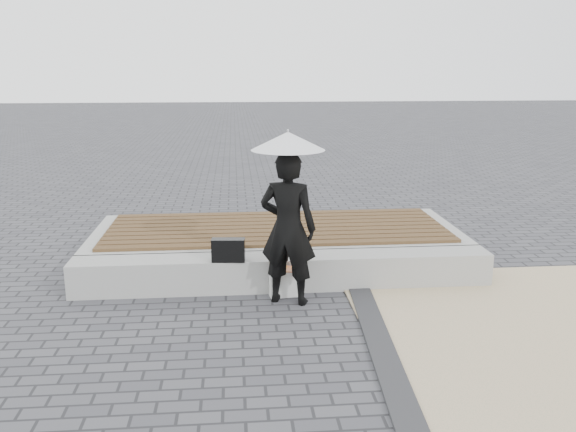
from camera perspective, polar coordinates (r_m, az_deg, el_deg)
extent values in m
plane|color=#454549|center=(5.88, 0.93, -12.20)|extent=(80.00, 80.00, 0.00)
cube|color=#2C2C2E|center=(5.56, 9.43, -13.84)|extent=(0.61, 5.20, 0.04)
cube|color=#979792|center=(7.28, -0.39, -5.23)|extent=(5.00, 0.45, 0.40)
cube|color=#A2A29D|center=(8.41, -1.07, -2.55)|extent=(5.00, 2.00, 0.40)
imported|color=black|center=(6.63, 0.00, -1.17)|extent=(0.73, 0.60, 1.72)
cylinder|color=#B2B2B7|center=(6.53, 0.00, 2.78)|extent=(0.01, 0.01, 0.79)
cone|color=silver|center=(6.45, 0.00, 7.09)|extent=(0.79, 0.79, 0.19)
sphere|color=#B2B2B7|center=(6.44, 0.00, 8.07)|extent=(0.03, 0.03, 0.03)
cube|color=black|center=(6.99, -5.65, -3.22)|extent=(0.39, 0.16, 0.27)
cube|color=silver|center=(7.01, -0.39, -6.23)|extent=(0.34, 0.19, 0.34)
cube|color=#EC464C|center=(6.90, -0.36, -5.00)|extent=(0.33, 0.27, 0.01)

